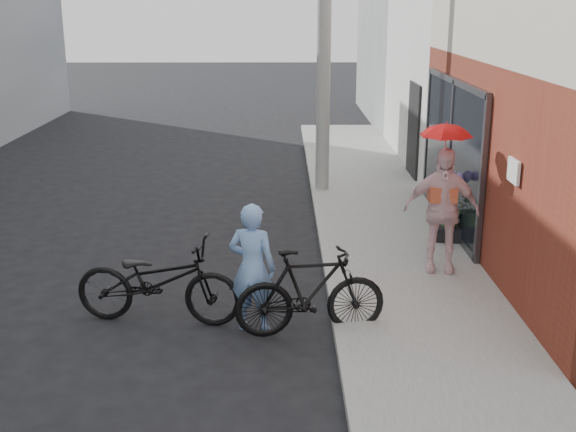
{
  "coord_description": "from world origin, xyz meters",
  "views": [
    {
      "loc": [
        0.26,
        -8.56,
        3.85
      ],
      "look_at": [
        0.34,
        0.67,
        1.1
      ],
      "focal_mm": 45.0,
      "sensor_mm": 36.0,
      "label": 1
    }
  ],
  "objects_px": {
    "bike_left": "(158,281)",
    "bike_right": "(310,292)",
    "utility_pole": "(324,20)",
    "planter": "(450,233)",
    "officer": "(252,268)",
    "kimono_woman": "(441,210)"
  },
  "relations": [
    {
      "from": "bike_left",
      "to": "planter",
      "type": "xyz_separation_m",
      "value": [
        4.26,
        2.86,
        -0.31
      ]
    },
    {
      "from": "planter",
      "to": "bike_left",
      "type": "bearing_deg",
      "value": -146.1
    },
    {
      "from": "officer",
      "to": "bike_right",
      "type": "height_order",
      "value": "officer"
    },
    {
      "from": "officer",
      "to": "bike_right",
      "type": "xyz_separation_m",
      "value": [
        0.69,
        -0.14,
        -0.26
      ]
    },
    {
      "from": "officer",
      "to": "bike_right",
      "type": "relative_size",
      "value": 0.88
    },
    {
      "from": "bike_left",
      "to": "utility_pole",
      "type": "bearing_deg",
      "value": -12.73
    },
    {
      "from": "bike_right",
      "to": "kimono_woman",
      "type": "height_order",
      "value": "kimono_woman"
    },
    {
      "from": "officer",
      "to": "bike_right",
      "type": "bearing_deg",
      "value": -174.99
    },
    {
      "from": "officer",
      "to": "bike_left",
      "type": "distance_m",
      "value": 1.22
    },
    {
      "from": "kimono_woman",
      "to": "planter",
      "type": "xyz_separation_m",
      "value": [
        0.48,
        1.37,
        -0.78
      ]
    },
    {
      "from": "bike_left",
      "to": "bike_right",
      "type": "bearing_deg",
      "value": -92.99
    },
    {
      "from": "utility_pole",
      "to": "bike_right",
      "type": "bearing_deg",
      "value": -94.32
    },
    {
      "from": "planter",
      "to": "officer",
      "type": "bearing_deg",
      "value": -135.05
    },
    {
      "from": "kimono_woman",
      "to": "bike_left",
      "type": "bearing_deg",
      "value": -149.49
    },
    {
      "from": "utility_pole",
      "to": "bike_left",
      "type": "relative_size",
      "value": 3.36
    },
    {
      "from": "planter",
      "to": "bike_right",
      "type": "bearing_deg",
      "value": -126.66
    },
    {
      "from": "bike_right",
      "to": "planter",
      "type": "relative_size",
      "value": 4.2
    },
    {
      "from": "utility_pole",
      "to": "bike_left",
      "type": "height_order",
      "value": "utility_pole"
    },
    {
      "from": "utility_pole",
      "to": "bike_right",
      "type": "distance_m",
      "value": 7.27
    },
    {
      "from": "kimono_woman",
      "to": "planter",
      "type": "distance_m",
      "value": 1.65
    },
    {
      "from": "officer",
      "to": "planter",
      "type": "xyz_separation_m",
      "value": [
        3.09,
        3.09,
        -0.57
      ]
    },
    {
      "from": "utility_pole",
      "to": "planter",
      "type": "relative_size",
      "value": 16.27
    }
  ]
}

